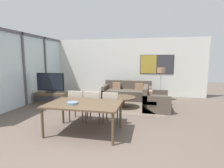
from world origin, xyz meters
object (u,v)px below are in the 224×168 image
at_px(tv_console, 51,98).
at_px(dining_table, 84,106).
at_px(dining_chair_left, 77,104).
at_px(floor_lamp, 161,73).
at_px(sofa_side, 154,101).
at_px(television, 50,83).
at_px(fruit_bowl, 73,103).
at_px(sofa_main, 127,93).
at_px(dining_chair_centre, 94,105).
at_px(coffee_table, 122,99).
at_px(dining_chair_right, 111,106).

height_order(tv_console, dining_table, dining_table).
distance_m(dining_chair_left, floor_lamp, 4.03).
bearing_deg(sofa_side, dining_chair_left, 128.62).
xyz_separation_m(tv_console, television, (0.00, 0.00, 0.62)).
bearing_deg(tv_console, sofa_side, 0.19).
xyz_separation_m(tv_console, fruit_bowl, (2.19, -2.64, 0.55)).
bearing_deg(sofa_main, floor_lamp, -3.36).
xyz_separation_m(television, dining_chair_centre, (2.42, -1.76, -0.34)).
bearing_deg(fruit_bowl, tv_console, 129.70).
distance_m(sofa_main, dining_table, 3.99).
height_order(sofa_side, coffee_table, sofa_side).
height_order(coffee_table, dining_chair_right, dining_chair_right).
bearing_deg(dining_chair_left, dining_chair_right, -0.25).
relative_size(dining_chair_right, fruit_bowl, 3.41).
distance_m(sofa_side, dining_chair_centre, 2.46).
bearing_deg(sofa_side, tv_console, 90.19).
height_order(tv_console, fruit_bowl, fruit_bowl).
xyz_separation_m(dining_chair_left, fruit_bowl, (0.28, -0.90, 0.26)).
distance_m(tv_console, dining_chair_left, 2.60).
bearing_deg(dining_table, coffee_table, 77.38).
bearing_deg(floor_lamp, dining_table, -117.49).
height_order(dining_chair_centre, floor_lamp, floor_lamp).
relative_size(sofa_main, dining_chair_centre, 2.40).
relative_size(tv_console, dining_chair_left, 1.48).
xyz_separation_m(tv_console, sofa_side, (4.11, 0.01, 0.05)).
xyz_separation_m(coffee_table, fruit_bowl, (-0.78, -2.61, 0.47)).
bearing_deg(coffee_table, fruit_bowl, -106.68).
distance_m(sofa_main, sofa_side, 1.81).
xyz_separation_m(sofa_main, dining_chair_centre, (-0.55, -3.18, 0.23)).
bearing_deg(dining_chair_right, coffee_table, 88.32).
bearing_deg(sofa_main, television, -154.50).
bearing_deg(dining_chair_right, television, 149.16).
bearing_deg(television, dining_chair_centre, -36.06).
distance_m(coffee_table, dining_chair_left, 2.02).
xyz_separation_m(television, dining_table, (2.42, -2.51, -0.17)).
distance_m(sofa_main, dining_chair_right, 3.17).
bearing_deg(dining_table, dining_chair_centre, 90.00).
distance_m(dining_chair_centre, dining_chair_right, 0.50).
distance_m(tv_console, coffee_table, 2.98).
xyz_separation_m(dining_chair_centre, dining_chair_right, (0.50, 0.02, 0.00)).
bearing_deg(fruit_bowl, sofa_main, 79.09).
xyz_separation_m(sofa_side, coffee_table, (-1.14, -0.04, 0.03)).
bearing_deg(coffee_table, dining_table, -102.62).
height_order(dining_table, dining_chair_right, dining_chair_right).
height_order(television, sofa_main, television).
relative_size(sofa_main, coffee_table, 2.18).
xyz_separation_m(dining_table, floor_lamp, (2.00, 3.84, 0.54)).
relative_size(dining_table, dining_chair_left, 1.94).
relative_size(tv_console, fruit_bowl, 5.06).
relative_size(sofa_side, dining_chair_centre, 1.52).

